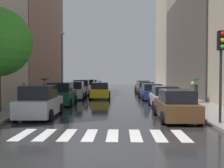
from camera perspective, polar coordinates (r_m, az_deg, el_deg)
name	(u,v)px	position (r m, az deg, el deg)	size (l,w,h in m)	color
ground_plane	(114,95)	(32.48, 0.46, -2.33)	(28.00, 72.00, 0.04)	#272729
sidewalk_left	(61,94)	(33.26, -10.81, -2.10)	(3.00, 72.00, 0.15)	gray
sidewalk_right	(168,94)	(32.97, 11.84, -2.14)	(3.00, 72.00, 0.15)	gray
crosswalk_stripes	(101,135)	(10.92, -2.26, -10.73)	(6.75, 2.20, 0.01)	silver
building_left_mid	(26,15)	(36.12, -17.75, 13.67)	(6.00, 15.33, 19.59)	#8C6B56
building_right_mid	(206,44)	(34.60, 19.20, 7.89)	(6.00, 19.24, 12.10)	#564C47
building_right_far	(177,19)	(51.50, 13.60, 13.11)	(6.00, 12.71, 24.84)	#B2A38C
parked_car_left_nearest	(40,103)	(15.77, -15.01, -3.81)	(2.11, 4.28, 1.81)	#B2B7BF
parked_car_left_second	(61,95)	(21.86, -10.67, -2.20)	(2.22, 4.49, 1.80)	#0C4C2D
parked_car_left_third	(75,91)	(27.40, -7.79, -1.42)	(2.18, 4.27, 1.72)	#B2B7BF
parked_car_left_fourth	(82,88)	(33.14, -6.39, -0.78)	(2.32, 4.82, 1.79)	#B2B7BF
parked_car_left_fifth	(88,86)	(39.40, -5.01, -0.39)	(2.19, 4.26, 1.72)	brown
parked_car_left_sixth	(92,85)	(45.42, -4.17, -0.15)	(2.12, 4.23, 1.58)	black
parked_car_right_nearest	(176,106)	(14.79, 13.35, -4.48)	(1.99, 4.39, 1.62)	brown
parked_car_right_second	(164,98)	(19.95, 11.01, -2.85)	(2.10, 4.48, 1.59)	#B2B7BF
parked_car_right_third	(151,92)	(26.41, 8.29, -1.70)	(2.22, 4.70, 1.54)	navy
parked_car_right_fourth	(145,89)	(33.15, 7.05, -0.96)	(2.26, 4.77, 1.54)	brown
parked_car_right_fifth	(143,87)	(38.35, 6.53, -0.53)	(2.17, 4.87, 1.60)	navy
taxi_midroad	(100,91)	(27.93, -2.50, -1.42)	(2.20, 4.48, 1.81)	yellow
pedestrian_foreground	(24,92)	(22.54, -18.11, -1.53)	(0.36, 0.36, 1.75)	black
pedestrian_near_tree	(196,85)	(22.84, 17.22, -0.27)	(0.95, 0.95, 1.96)	black
pedestrian_by_kerb	(45,85)	(22.72, -14.04, -0.21)	(0.99, 0.99, 1.96)	gray
pedestrian_far_side	(192,93)	(20.05, 16.60, -1.91)	(0.36, 0.36, 1.77)	black
traffic_light_right_corner	(221,56)	(13.63, 22.04, 5.52)	(0.30, 0.42, 4.30)	black
lamp_post_left	(62,59)	(29.68, -10.51, 5.20)	(0.60, 0.28, 6.85)	#595B60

